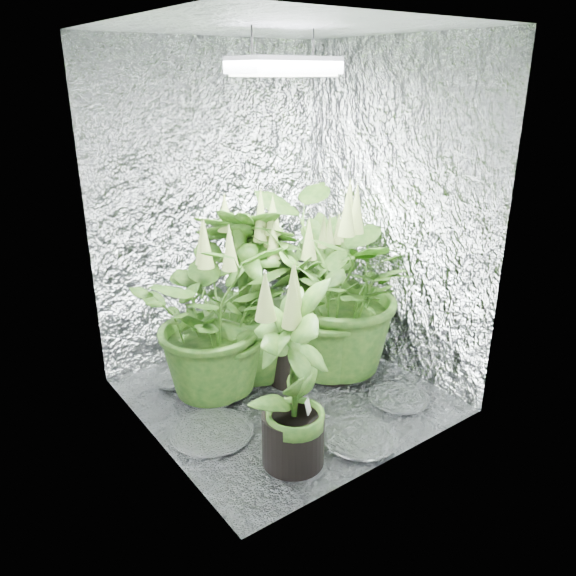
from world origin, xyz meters
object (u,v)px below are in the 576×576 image
(plant_d, at_px, (250,295))
(plant_b, at_px, (292,309))
(plant_c, at_px, (319,282))
(grow_lamp, at_px, (284,66))
(plant_e, at_px, (338,290))
(plant_f, at_px, (293,380))
(circulation_fan, at_px, (327,327))
(plant_a, at_px, (214,316))

(plant_d, bearing_deg, plant_b, -50.23)
(plant_c, bearing_deg, grow_lamp, -143.42)
(grow_lamp, distance_m, plant_c, 1.60)
(grow_lamp, height_order, plant_e, grow_lamp)
(plant_c, xyz_separation_m, plant_e, (-0.24, -0.47, 0.15))
(plant_b, xyz_separation_m, plant_f, (-0.46, -0.63, -0.02))
(plant_d, bearing_deg, plant_c, 14.01)
(plant_d, height_order, plant_f, plant_d)
(plant_b, distance_m, plant_d, 0.27)
(grow_lamp, bearing_deg, plant_c, 36.58)
(circulation_fan, bearing_deg, plant_c, 77.93)
(plant_b, height_order, plant_c, plant_b)
(plant_d, bearing_deg, plant_f, -109.47)
(plant_e, bearing_deg, plant_f, -144.22)
(plant_d, xyz_separation_m, plant_f, (-0.29, -0.83, -0.09))
(grow_lamp, relative_size, circulation_fan, 1.61)
(plant_f, relative_size, circulation_fan, 3.30)
(grow_lamp, xyz_separation_m, plant_e, (0.40, -0.00, -1.25))
(plant_d, distance_m, plant_f, 0.89)
(plant_c, bearing_deg, plant_a, -166.41)
(plant_a, bearing_deg, circulation_fan, 7.14)
(plant_a, xyz_separation_m, plant_c, (0.95, 0.23, -0.07))
(plant_e, distance_m, plant_f, 0.90)
(grow_lamp, xyz_separation_m, plant_c, (0.64, 0.47, -1.39))
(plant_b, height_order, circulation_fan, plant_b)
(plant_f, bearing_deg, plant_c, 45.87)
(plant_c, distance_m, plant_d, 0.71)
(plant_d, relative_size, plant_f, 1.16)
(plant_b, xyz_separation_m, plant_c, (0.51, 0.37, -0.05))
(plant_a, bearing_deg, plant_d, 12.58)
(grow_lamp, height_order, plant_d, grow_lamp)
(plant_b, height_order, plant_f, plant_b)
(plant_c, xyz_separation_m, plant_f, (-0.97, -1.00, 0.03))
(plant_d, bearing_deg, circulation_fan, 4.80)
(plant_a, bearing_deg, plant_e, -18.92)
(plant_d, xyz_separation_m, circulation_fan, (0.66, 0.06, -0.42))
(grow_lamp, xyz_separation_m, circulation_fan, (0.62, 0.36, -1.69))
(plant_f, bearing_deg, plant_d, 70.53)
(plant_d, bearing_deg, plant_e, -35.28)
(plant_c, distance_m, plant_f, 1.39)
(plant_b, distance_m, plant_c, 0.63)
(grow_lamp, relative_size, plant_b, 0.47)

